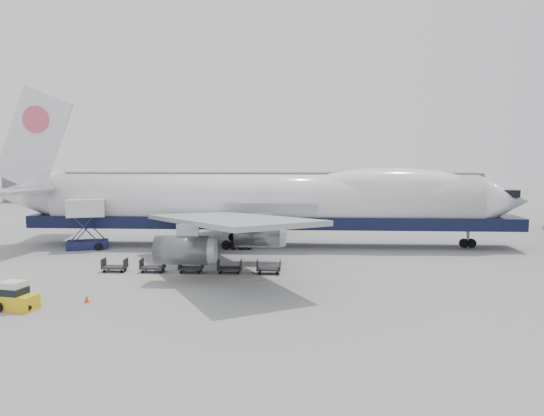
{
  "coord_description": "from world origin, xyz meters",
  "views": [
    {
      "loc": [
        4.62,
        -53.25,
        11.61
      ],
      "look_at": [
        1.32,
        6.0,
        5.37
      ],
      "focal_mm": 35.0,
      "sensor_mm": 36.0,
      "label": 1
    }
  ],
  "objects": [
    {
      "name": "dolly_3",
      "position": [
        -2.26,
        -3.34,
        0.53
      ],
      "size": [
        2.3,
        1.35,
        1.3
      ],
      "color": "#2D2D30",
      "rests_on": "ground"
    },
    {
      "name": "dolly_0",
      "position": [
        -13.56,
        -3.34,
        0.53
      ],
      "size": [
        2.3,
        1.35,
        1.3
      ],
      "color": "#2D2D30",
      "rests_on": "ground"
    },
    {
      "name": "baggage_tug",
      "position": [
        -16.51,
        -16.09,
        0.94
      ],
      "size": [
        3.14,
        2.07,
        2.12
      ],
      "rotation": [
        0.0,
        0.0,
        -0.19
      ],
      "color": "yellow",
      "rests_on": "ground"
    },
    {
      "name": "dolly_1",
      "position": [
        -9.79,
        -3.34,
        0.53
      ],
      "size": [
        2.3,
        1.35,
        1.3
      ],
      "color": "#2D2D30",
      "rests_on": "ground"
    },
    {
      "name": "apron_line",
      "position": [
        0.0,
        -6.0,
        0.01
      ],
      "size": [
        60.0,
        0.15,
        0.01
      ],
      "primitive_type": "cube",
      "color": "gold",
      "rests_on": "ground"
    },
    {
      "name": "airliner",
      "position": [
        0.64,
        12.0,
        5.62
      ],
      "size": [
        67.0,
        55.3,
        19.98
      ],
      "color": "white",
      "rests_on": "ground"
    },
    {
      "name": "hangar",
      "position": [
        -10.0,
        70.0,
        3.5
      ],
      "size": [
        110.0,
        8.0,
        7.0
      ],
      "primitive_type": "cube",
      "color": "slate",
      "rests_on": "ground"
    },
    {
      "name": "dolly_4",
      "position": [
        1.51,
        -3.34,
        0.53
      ],
      "size": [
        2.3,
        1.35,
        1.3
      ],
      "color": "#2D2D30",
      "rests_on": "ground"
    },
    {
      "name": "dolly_2",
      "position": [
        -6.03,
        -3.34,
        0.53
      ],
      "size": [
        2.3,
        1.35,
        1.3
      ],
      "color": "#2D2D30",
      "rests_on": "ground"
    },
    {
      "name": "ground",
      "position": [
        0.0,
        0.0,
        0.0
      ],
      "size": [
        260.0,
        260.0,
        0.0
      ],
      "primitive_type": "plane",
      "color": "gray",
      "rests_on": "ground"
    },
    {
      "name": "traffic_cone",
      "position": [
        -11.99,
        -13.98,
        0.29
      ],
      "size": [
        0.41,
        0.41,
        0.61
      ],
      "rotation": [
        0.0,
        0.0,
        0.22
      ],
      "color": "#DA4D0B",
      "rests_on": "ground"
    },
    {
      "name": "catering_truck",
      "position": [
        -21.15,
        8.52,
        3.43
      ],
      "size": [
        5.16,
        4.16,
        6.04
      ],
      "rotation": [
        0.0,
        0.0,
        0.29
      ],
      "color": "#181B48",
      "rests_on": "ground"
    }
  ]
}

